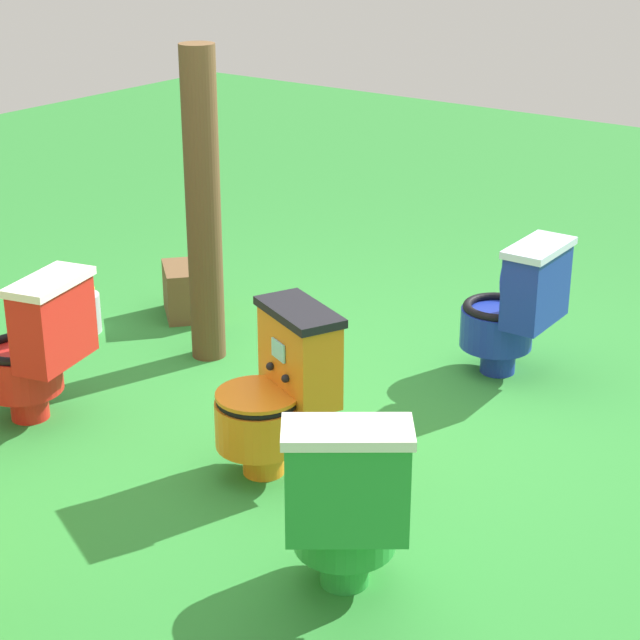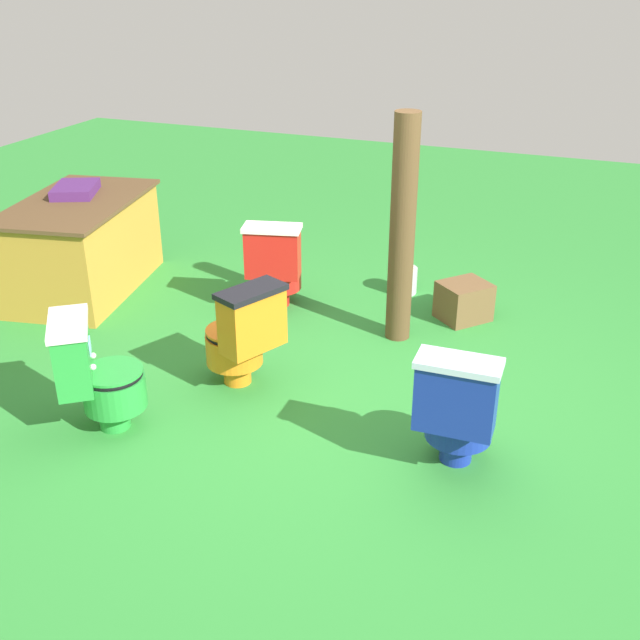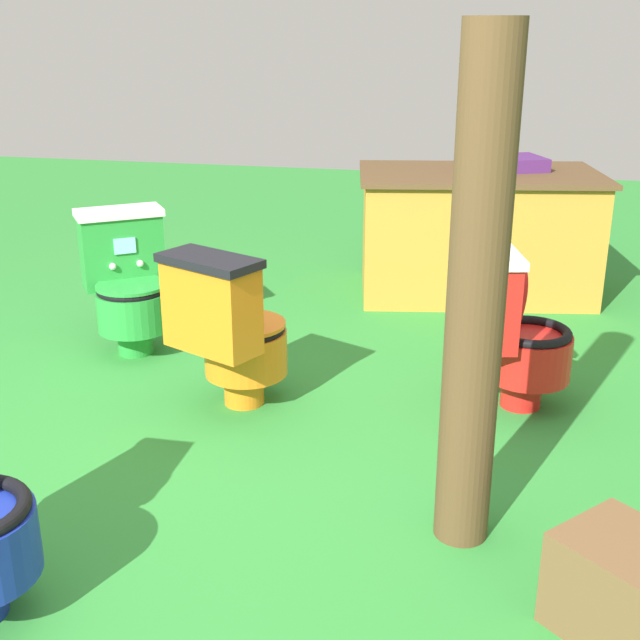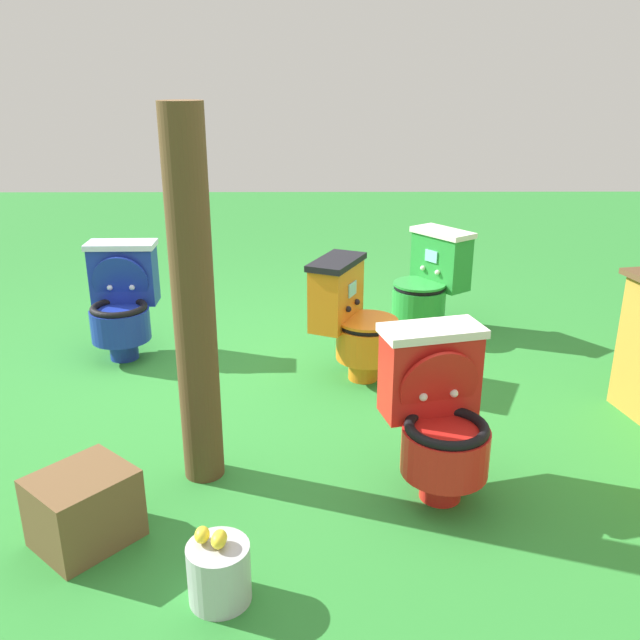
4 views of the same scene
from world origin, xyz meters
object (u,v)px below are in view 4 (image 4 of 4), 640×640
at_px(toilet_green, 429,282).
at_px(wooden_post, 194,305).
at_px(toilet_blue, 122,300).
at_px(small_crate, 84,508).
at_px(toilet_orange, 353,319).
at_px(lemon_bucket, 219,571).
at_px(toilet_red, 438,412).

xyz_separation_m(toilet_green, wooden_post, (1.80, -1.30, 0.45)).
xyz_separation_m(toilet_blue, small_crate, (1.89, 0.34, -0.23)).
bearing_deg(toilet_orange, toilet_blue, -79.66).
xyz_separation_m(toilet_orange, lemon_bucket, (1.85, -0.56, -0.25)).
xyz_separation_m(small_crate, lemon_bucket, (0.32, 0.57, -0.03)).
distance_m(toilet_orange, lemon_bucket, 1.95).
distance_m(small_crate, lemon_bucket, 0.65).
relative_size(toilet_orange, toilet_blue, 1.00).
height_order(toilet_red, toilet_blue, same).
distance_m(toilet_green, lemon_bucket, 2.84).
bearing_deg(wooden_post, toilet_blue, -152.88).
relative_size(toilet_blue, wooden_post, 0.44).
relative_size(toilet_blue, small_crate, 2.02).
bearing_deg(lemon_bucket, small_crate, -119.62).
distance_m(toilet_red, lemon_bucket, 1.12).
xyz_separation_m(toilet_blue, wooden_post, (1.42, 0.73, 0.45)).
bearing_deg(lemon_bucket, toilet_blue, -157.82).
height_order(toilet_green, toilet_blue, same).
distance_m(wooden_post, small_crate, 0.91).
bearing_deg(toilet_green, toilet_red, 135.56).
height_order(wooden_post, small_crate, wooden_post).
distance_m(toilet_blue, lemon_bucket, 2.40).
bearing_deg(wooden_post, toilet_orange, 145.01).
distance_m(toilet_green, small_crate, 2.85).
relative_size(toilet_green, small_crate, 2.02).
bearing_deg(toilet_red, wooden_post, -20.84).
xyz_separation_m(toilet_orange, small_crate, (1.53, -1.13, -0.22)).
bearing_deg(toilet_blue, lemon_bucket, 110.92).
relative_size(toilet_orange, wooden_post, 0.44).
height_order(toilet_orange, wooden_post, wooden_post).
distance_m(toilet_orange, toilet_blue, 1.51).
bearing_deg(toilet_blue, toilet_red, 137.51).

